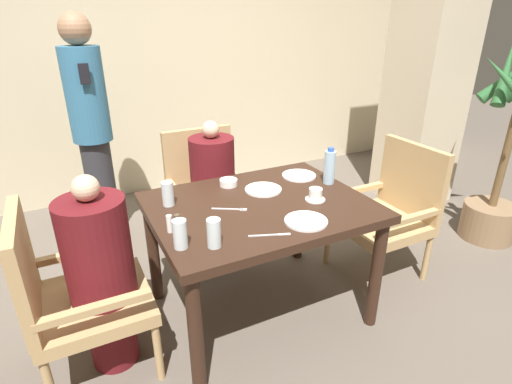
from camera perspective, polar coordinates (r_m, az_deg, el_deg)
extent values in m
plane|color=#60564C|center=(2.63, 0.48, -16.30)|extent=(16.00, 16.00, 0.00)
cube|color=beige|center=(4.15, -14.66, 19.00)|extent=(8.00, 0.06, 2.80)
cube|color=beige|center=(4.12, 23.67, 17.11)|extent=(0.57, 0.57, 2.70)
cube|color=#331E14|center=(2.24, 0.54, -2.19)|extent=(1.20, 0.94, 0.05)
cylinder|color=#331E14|center=(1.97, -8.57, -19.86)|extent=(0.07, 0.07, 0.69)
cylinder|color=#331E14|center=(2.42, 16.79, -11.24)|extent=(0.07, 0.07, 0.69)
cylinder|color=#331E14|center=(2.61, -14.46, -8.26)|extent=(0.07, 0.07, 0.69)
cylinder|color=#331E14|center=(2.97, 6.17, -3.45)|extent=(0.07, 0.07, 0.69)
cube|color=tan|center=(2.22, -22.16, -14.51)|extent=(0.54, 0.54, 0.07)
cube|color=tan|center=(2.08, -30.29, -9.44)|extent=(0.05, 0.54, 0.50)
cube|color=tan|center=(2.34, -23.42, -7.92)|extent=(0.49, 0.04, 0.04)
cube|color=tan|center=(1.92, -22.03, -15.19)|extent=(0.49, 0.04, 0.04)
cylinder|color=tan|center=(2.55, -16.53, -14.03)|extent=(0.04, 0.04, 0.35)
cylinder|color=tan|center=(2.18, -13.81, -21.25)|extent=(0.04, 0.04, 0.35)
cylinder|color=tan|center=(2.55, -27.58, -16.07)|extent=(0.04, 0.04, 0.35)
cylinder|color=#5B1419|center=(2.32, -19.94, -17.65)|extent=(0.24, 0.24, 0.42)
cylinder|color=#5B1419|center=(2.06, -21.76, -7.69)|extent=(0.32, 0.32, 0.52)
sphere|color=beige|center=(1.92, -23.19, 0.53)|extent=(0.12, 0.12, 0.12)
cube|color=tan|center=(3.04, -6.41, -1.84)|extent=(0.54, 0.54, 0.07)
cube|color=tan|center=(3.16, -8.27, 4.59)|extent=(0.54, 0.05, 0.50)
cube|color=tan|center=(3.07, -2.16, 1.68)|extent=(0.04, 0.49, 0.04)
cube|color=tan|center=(2.91, -11.16, -0.03)|extent=(0.04, 0.49, 0.04)
cylinder|color=tan|center=(3.03, -0.30, -6.32)|extent=(0.04, 0.04, 0.35)
cylinder|color=tan|center=(2.88, -9.01, -8.41)|extent=(0.04, 0.04, 0.35)
cylinder|color=tan|center=(3.42, -3.92, -2.68)|extent=(0.04, 0.04, 0.35)
cylinder|color=tan|center=(3.28, -11.69, -4.32)|extent=(0.04, 0.04, 0.35)
cylinder|color=#5B1419|center=(3.07, -5.86, -5.23)|extent=(0.24, 0.24, 0.42)
cylinder|color=#5B1419|center=(2.88, -6.24, 2.86)|extent=(0.32, 0.32, 0.50)
sphere|color=beige|center=(2.78, -6.52, 8.88)|extent=(0.12, 0.12, 0.12)
cube|color=tan|center=(2.89, 17.17, -4.29)|extent=(0.54, 0.54, 0.07)
cube|color=tan|center=(2.95, 21.40, 1.74)|extent=(0.05, 0.54, 0.50)
cube|color=tan|center=(2.67, 21.20, -3.54)|extent=(0.49, 0.04, 0.04)
cube|color=tan|center=(2.99, 14.29, 0.30)|extent=(0.49, 0.04, 0.04)
cylinder|color=tan|center=(2.70, 16.32, -11.51)|extent=(0.04, 0.04, 0.35)
cylinder|color=tan|center=(3.01, 10.18, -6.99)|extent=(0.04, 0.04, 0.35)
cylinder|color=tan|center=(3.02, 23.19, -8.61)|extent=(0.04, 0.04, 0.35)
cylinder|color=tan|center=(3.29, 16.98, -4.85)|extent=(0.04, 0.04, 0.35)
cylinder|color=#2D2D33|center=(3.50, -21.17, 0.53)|extent=(0.22, 0.22, 0.81)
cylinder|color=teal|center=(3.30, -23.12, 12.61)|extent=(0.29, 0.29, 0.69)
sphere|color=#997051|center=(3.26, -24.48, 20.48)|extent=(0.22, 0.22, 0.22)
cube|color=black|center=(3.10, -23.32, 15.23)|extent=(0.07, 0.01, 0.14)
cylinder|color=#896B4C|center=(3.82, 30.23, -3.62)|extent=(0.41, 0.41, 0.29)
cylinder|color=brown|center=(3.63, 32.02, 4.23)|extent=(0.06, 0.06, 0.82)
cone|color=#285B2D|center=(3.68, 32.68, 13.82)|extent=(0.44, 0.31, 0.43)
cone|color=#285B2D|center=(3.51, 32.15, 14.43)|extent=(0.35, 0.26, 0.50)
cone|color=#285B2D|center=(3.33, 32.58, 12.89)|extent=(0.15, 0.48, 0.40)
cylinder|color=white|center=(2.39, 1.04, 0.37)|extent=(0.22, 0.22, 0.01)
cylinder|color=white|center=(2.62, 6.16, 2.36)|extent=(0.22, 0.22, 0.01)
cylinder|color=white|center=(2.04, 7.15, -4.14)|extent=(0.22, 0.22, 0.01)
cylinder|color=white|center=(2.29, 8.45, -1.06)|extent=(0.11, 0.11, 0.01)
cylinder|color=white|center=(2.27, 8.50, -0.24)|extent=(0.08, 0.08, 0.06)
cylinder|color=white|center=(2.46, -3.95, 1.37)|extent=(0.11, 0.11, 0.04)
cylinder|color=#A3C6DB|center=(2.50, 10.46, 3.47)|extent=(0.07, 0.07, 0.21)
cylinder|color=#3359B2|center=(2.47, 10.66, 5.98)|extent=(0.04, 0.04, 0.02)
cylinder|color=silver|center=(1.82, -10.79, -5.92)|extent=(0.06, 0.06, 0.14)
cylinder|color=silver|center=(1.80, -6.03, -5.86)|extent=(0.06, 0.06, 0.14)
cylinder|color=silver|center=(2.23, -12.48, -0.24)|extent=(0.06, 0.06, 0.14)
cylinder|color=white|center=(1.96, -12.26, -4.46)|extent=(0.03, 0.03, 0.09)
cylinder|color=#4C3D2D|center=(1.97, -11.16, -4.29)|extent=(0.03, 0.03, 0.08)
cube|color=silver|center=(2.16, -4.09, -2.43)|extent=(0.15, 0.10, 0.00)
cube|color=silver|center=(2.15, -1.80, -2.52)|extent=(0.04, 0.04, 0.00)
cube|color=silver|center=(1.91, 1.49, -6.19)|extent=(0.17, 0.07, 0.00)
cube|color=silver|center=(1.92, 4.06, -6.04)|extent=(0.06, 0.04, 0.00)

